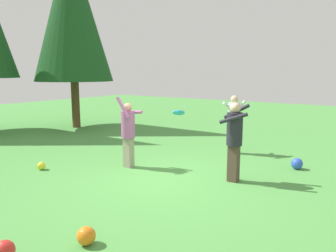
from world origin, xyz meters
The scene contains 10 objects.
ground_plane centered at (0.00, 0.00, 0.00)m, with size 40.00×40.00×0.00m, color #4C9342.
person_thrower centered at (0.29, 1.23, 0.96)m, with size 0.53×0.57×1.78m.
person_catcher centered at (0.77, -1.39, 1.03)m, with size 0.61×0.68×1.73m.
person_bystander centered at (3.15, -0.31, 1.01)m, with size 0.58×0.51×1.70m.
frisbee centered at (0.45, -0.17, 1.46)m, with size 0.36×0.36×0.14m.
ball_red centered at (-3.80, -0.33, 0.13)m, with size 0.27×0.27×0.27m, color red.
ball_orange centered at (-2.93, -0.88, 0.13)m, with size 0.26×0.26×0.26m, color orange.
ball_yellow centered at (-1.13, 2.81, 0.10)m, with size 0.20×0.20×0.20m, color yellow.
ball_blue centered at (2.53, -2.29, 0.14)m, with size 0.28×0.28×0.28m, color blue.
tree_right centered at (3.59, 7.20, 4.84)m, with size 3.24×3.24×7.74m.
Camera 1 is at (-5.81, -4.29, 2.37)m, focal length 35.81 mm.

